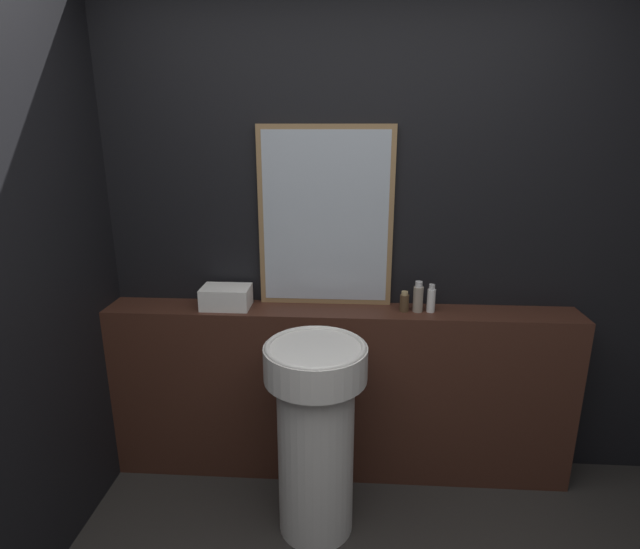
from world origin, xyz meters
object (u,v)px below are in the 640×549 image
at_px(towel_stack, 226,297).
at_px(shampoo_bottle, 404,302).
at_px(mirror, 326,218).
at_px(pedestal_sink, 316,430).
at_px(lotion_bottle, 431,299).
at_px(conditioner_bottle, 418,298).

relative_size(towel_stack, shampoo_bottle, 2.33).
xyz_separation_m(towel_stack, shampoo_bottle, (0.89, 0.00, -0.01)).
distance_m(mirror, towel_stack, 0.64).
height_order(pedestal_sink, lotion_bottle, lotion_bottle).
relative_size(pedestal_sink, towel_stack, 3.86).
bearing_deg(mirror, pedestal_sink, -91.55).
relative_size(pedestal_sink, lotion_bottle, 6.57).
distance_m(conditioner_bottle, lotion_bottle, 0.06).
bearing_deg(lotion_bottle, shampoo_bottle, 180.00).
relative_size(towel_stack, lotion_bottle, 1.70).
height_order(towel_stack, shampoo_bottle, towel_stack).
bearing_deg(towel_stack, pedestal_sink, -41.03).
xyz_separation_m(mirror, conditioner_bottle, (0.46, -0.10, -0.37)).
bearing_deg(mirror, towel_stack, -168.86).
xyz_separation_m(pedestal_sink, shampoo_bottle, (0.41, 0.42, 0.46)).
bearing_deg(shampoo_bottle, pedestal_sink, -134.38).
distance_m(towel_stack, lotion_bottle, 1.02).
height_order(mirror, lotion_bottle, mirror).
height_order(mirror, towel_stack, mirror).
xyz_separation_m(pedestal_sink, lotion_bottle, (0.54, 0.42, 0.48)).
bearing_deg(conditioner_bottle, pedestal_sink, -138.65).
height_order(shampoo_bottle, lotion_bottle, lotion_bottle).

